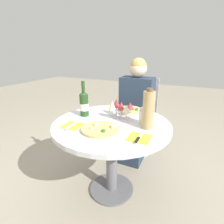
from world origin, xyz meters
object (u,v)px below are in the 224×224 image
object	(u,v)px
pizza_large	(101,129)
wine_bottle	(84,104)
dining_table	(112,136)
chair_behind_diner	(138,117)
seated_diner	(134,115)
tall_carafe	(148,110)

from	to	relation	value
pizza_large	wine_bottle	bearing A→B (deg)	142.83
dining_table	pizza_large	xyz separation A→B (m)	(-0.01, -0.18, 0.14)
chair_behind_diner	seated_diner	bearing A→B (deg)	90.00
seated_diner	pizza_large	size ratio (longest dim) A/B	4.20
chair_behind_diner	pizza_large	world-z (taller)	chair_behind_diner
pizza_large	dining_table	bearing A→B (deg)	87.40
wine_bottle	seated_diner	bearing A→B (deg)	66.27
wine_bottle	dining_table	bearing A→B (deg)	-7.93
dining_table	tall_carafe	world-z (taller)	tall_carafe
chair_behind_diner	pizza_large	bearing A→B (deg)	90.71
chair_behind_diner	seated_diner	world-z (taller)	seated_diner
seated_diner	tall_carafe	xyz separation A→B (m)	(0.32, -0.66, 0.32)
dining_table	seated_diner	world-z (taller)	seated_diner
pizza_large	chair_behind_diner	bearing A→B (deg)	90.71
chair_behind_diner	wine_bottle	distance (m)	0.92
chair_behind_diner	wine_bottle	size ratio (longest dim) A/B	3.01
pizza_large	tall_carafe	size ratio (longest dim) A/B	0.92
pizza_large	seated_diner	bearing A→B (deg)	90.84
seated_diner	wine_bottle	xyz separation A→B (m)	(-0.28, -0.64, 0.28)
seated_diner	wine_bottle	size ratio (longest dim) A/B	3.77
chair_behind_diner	dining_table	bearing A→B (deg)	91.42
seated_diner	tall_carafe	size ratio (longest dim) A/B	3.84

